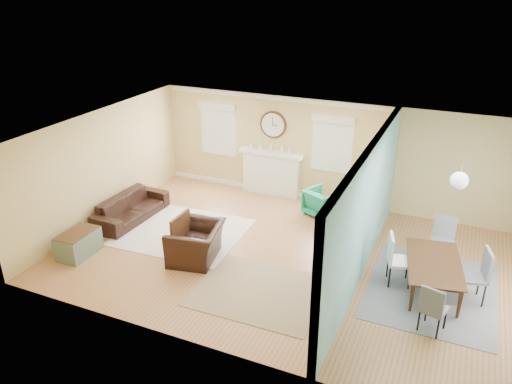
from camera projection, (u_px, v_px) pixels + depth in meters
floor at (286, 257)px, 10.22m from camera, size 9.00×9.00×0.00m
wall_back at (330, 153)px, 12.21m from camera, size 9.00×0.02×2.60m
wall_front at (215, 279)px, 7.18m from camera, size 9.00×0.02×2.60m
wall_left at (102, 167)px, 11.35m from camera, size 0.02×6.00×2.60m
ceiling at (289, 136)px, 9.17m from camera, size 9.00×6.00×0.02m
partition at (368, 205)px, 9.35m from camera, size 0.17×6.00×2.60m
fireplace at (271, 172)px, 12.94m from camera, size 1.70×0.30×1.17m
wall_clock at (273, 125)px, 12.51m from camera, size 0.70×0.07×0.70m
window_left at (218, 125)px, 13.15m from camera, size 1.05×0.13×1.42m
window_right at (332, 140)px, 12.01m from camera, size 1.05×0.13×1.42m
pendant at (459, 181)px, 8.23m from camera, size 0.30×0.30×0.55m
rug_cream at (183, 232)px, 11.20m from camera, size 2.74×2.40×0.01m
rug_jute at (259, 291)px, 9.11m from camera, size 2.32×1.91×0.01m
rug_grey at (432, 290)px, 9.16m from camera, size 2.21×2.77×0.01m
sofa at (131, 208)px, 11.69m from camera, size 0.86×2.04×0.59m
eames_chair at (196, 243)px, 10.03m from camera, size 1.19×1.30×0.73m
green_chair at (322, 202)px, 11.90m from camera, size 0.93×0.94×0.65m
trunk at (78, 243)px, 10.23m from camera, size 0.58×0.91×0.51m
credenza at (354, 228)px, 10.55m from camera, size 0.55×1.62×0.80m
tv at (356, 196)px, 10.26m from camera, size 0.28×1.18×0.68m
garden_stool at (338, 262)px, 9.56m from camera, size 0.37×0.37×0.54m
potted_plant at (340, 241)px, 9.37m from camera, size 0.42×0.39×0.38m
dining_table at (434, 276)px, 9.05m from camera, size 1.20×1.81×0.59m
dining_chair_n at (443, 238)px, 9.81m from camera, size 0.43×0.43×0.97m
dining_chair_s at (435, 304)px, 7.94m from camera, size 0.48×0.48×0.88m
dining_chair_w at (401, 256)px, 9.13m from camera, size 0.54×0.54×1.00m
dining_chair_e at (474, 271)px, 8.64m from camera, size 0.55×0.55×1.02m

